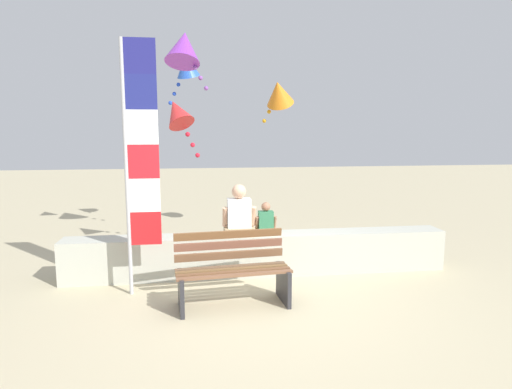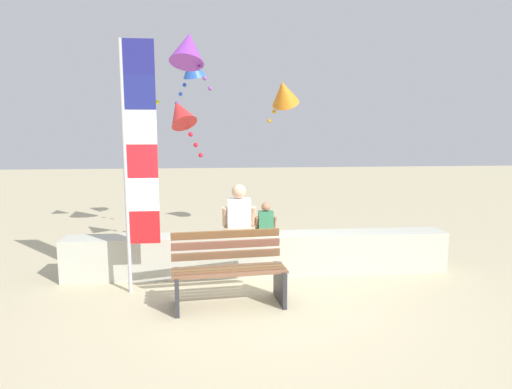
{
  "view_description": "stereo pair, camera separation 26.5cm",
  "coord_description": "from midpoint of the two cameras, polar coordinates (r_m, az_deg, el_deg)",
  "views": [
    {
      "loc": [
        -0.91,
        -5.13,
        2.16
      ],
      "look_at": [
        -0.05,
        1.16,
        1.22
      ],
      "focal_mm": 30.49,
      "sensor_mm": 36.0,
      "label": 1
    },
    {
      "loc": [
        -0.65,
        -5.16,
        2.16
      ],
      "look_at": [
        -0.05,
        1.16,
        1.22
      ],
      "focal_mm": 30.49,
      "sensor_mm": 36.0,
      "label": 2
    }
  ],
  "objects": [
    {
      "name": "person_child",
      "position": [
        6.5,
        2.47,
        -3.6
      ],
      "size": [
        0.32,
        0.23,
        0.48
      ],
      "color": "tan",
      "rests_on": "seawall_ledge"
    },
    {
      "name": "ground_plane",
      "position": [
        5.63,
        3.1,
        -14.1
      ],
      "size": [
        40.0,
        40.0,
        0.0
      ],
      "primitive_type": "plane",
      "color": "#BEB18C"
    },
    {
      "name": "person_adult",
      "position": [
        6.43,
        -1.06,
        -2.74
      ],
      "size": [
        0.49,
        0.36,
        0.76
      ],
      "color": "tan",
      "rests_on": "seawall_ledge"
    },
    {
      "name": "kite_yellow",
      "position": [
        8.98,
        -14.03,
        15.11
      ],
      "size": [
        0.56,
        0.6,
        0.86
      ],
      "color": "yellow"
    },
    {
      "name": "kite_blue",
      "position": [
        9.17,
        -7.5,
        16.29
      ],
      "size": [
        0.73,
        0.72,
        1.03
      ],
      "color": "blue"
    },
    {
      "name": "flag_banner",
      "position": [
        5.79,
        -14.17,
        5.29
      ],
      "size": [
        0.44,
        0.05,
        3.29
      ],
      "color": "#B7B7BC",
      "rests_on": "ground"
    },
    {
      "name": "seawall_ledge",
      "position": [
        6.62,
        1.63,
        -7.79
      ],
      "size": [
        5.73,
        0.46,
        0.62
      ],
      "primitive_type": "cube",
      "color": "#BABBAB",
      "rests_on": "ground"
    },
    {
      "name": "kite_orange",
      "position": [
        8.75,
        4.56,
        13.13
      ],
      "size": [
        0.8,
        0.87,
        0.92
      ],
      "color": "orange"
    },
    {
      "name": "kite_red",
      "position": [
        7.4,
        -8.86,
        10.51
      ],
      "size": [
        0.72,
        0.76,
        1.07
      ],
      "color": "red"
    },
    {
      "name": "park_bench",
      "position": [
        5.5,
        -2.22,
        -10.14
      ],
      "size": [
        1.45,
        0.73,
        0.88
      ],
      "color": "brown",
      "rests_on": "ground"
    },
    {
      "name": "kite_purple",
      "position": [
        8.29,
        -7.94,
        18.51
      ],
      "size": [
        0.84,
        0.94,
        1.15
      ],
      "color": "purple"
    }
  ]
}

